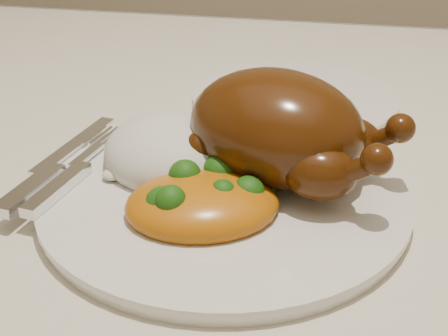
% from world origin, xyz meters
% --- Properties ---
extents(dining_table, '(1.60, 0.90, 0.76)m').
position_xyz_m(dining_table, '(0.00, 0.00, 0.67)').
color(dining_table, brown).
rests_on(dining_table, floor).
extents(tablecloth, '(1.73, 1.03, 0.18)m').
position_xyz_m(tablecloth, '(0.00, 0.00, 0.74)').
color(tablecloth, beige).
rests_on(tablecloth, dining_table).
extents(dinner_plate, '(0.32, 0.32, 0.01)m').
position_xyz_m(dinner_plate, '(0.13, -0.07, 0.77)').
color(dinner_plate, silver).
rests_on(dinner_plate, tablecloth).
extents(side_plate, '(0.28, 0.28, 0.01)m').
position_xyz_m(side_plate, '(0.17, 0.16, 0.77)').
color(side_plate, silver).
rests_on(side_plate, tablecloth).
extents(roast_chicken, '(0.20, 0.15, 0.10)m').
position_xyz_m(roast_chicken, '(0.18, -0.04, 0.83)').
color(roast_chicken, '#431E07').
rests_on(roast_chicken, dinner_plate).
extents(rice_mound, '(0.16, 0.15, 0.07)m').
position_xyz_m(rice_mound, '(0.08, -0.04, 0.79)').
color(rice_mound, white).
rests_on(rice_mound, dinner_plate).
extents(mac_and_cheese, '(0.14, 0.12, 0.05)m').
position_xyz_m(mac_and_cheese, '(0.13, -0.10, 0.79)').
color(mac_and_cheese, '#B1610B').
rests_on(mac_and_cheese, dinner_plate).
extents(cutlery, '(0.05, 0.19, 0.01)m').
position_xyz_m(cutlery, '(-0.01, -0.08, 0.79)').
color(cutlery, silver).
rests_on(cutlery, dinner_plate).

